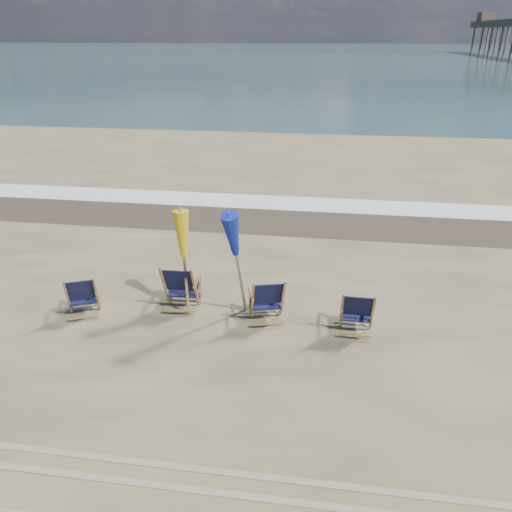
# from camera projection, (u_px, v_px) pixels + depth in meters

# --- Properties ---
(ocean) EXTENTS (400.00, 400.00, 0.00)m
(ocean) POSITION_uv_depth(u_px,v_px,m) (330.00, 53.00, 123.52)
(ocean) COLOR #345256
(ocean) RESTS_ON ground
(surf_foam) EXTENTS (200.00, 1.40, 0.01)m
(surf_foam) POSITION_uv_depth(u_px,v_px,m) (284.00, 203.00, 15.54)
(surf_foam) COLOR silver
(surf_foam) RESTS_ON ground
(wet_sand_strip) EXTENTS (200.00, 2.60, 0.00)m
(wet_sand_strip) POSITION_uv_depth(u_px,v_px,m) (280.00, 219.00, 14.18)
(wet_sand_strip) COLOR #42362A
(wet_sand_strip) RESTS_ON ground
(beach_chair_0) EXTENTS (0.79, 0.83, 0.91)m
(beach_chair_0) POSITION_uv_depth(u_px,v_px,m) (97.00, 295.00, 9.15)
(beach_chair_0) COLOR #111333
(beach_chair_0) RESTS_ON ground
(beach_chair_1) EXTENTS (0.69, 0.77, 1.03)m
(beach_chair_1) POSITION_uv_depth(u_px,v_px,m) (195.00, 289.00, 9.25)
(beach_chair_1) COLOR #111333
(beach_chair_1) RESTS_ON ground
(beach_chair_2) EXTENTS (0.79, 0.84, 0.97)m
(beach_chair_2) POSITION_uv_depth(u_px,v_px,m) (283.00, 300.00, 8.91)
(beach_chair_2) COLOR #111333
(beach_chair_2) RESTS_ON ground
(beach_chair_3) EXTENTS (0.61, 0.68, 0.92)m
(beach_chair_3) POSITION_uv_depth(u_px,v_px,m) (372.00, 315.00, 8.50)
(beach_chair_3) COLOR #111333
(beach_chair_3) RESTS_ON ground
(umbrella_yellow) EXTENTS (0.30, 0.30, 2.01)m
(umbrella_yellow) POSITION_uv_depth(u_px,v_px,m) (183.00, 241.00, 8.82)
(umbrella_yellow) COLOR olive
(umbrella_yellow) RESTS_ON ground
(umbrella_blue) EXTENTS (0.30, 0.30, 2.32)m
(umbrella_blue) POSITION_uv_depth(u_px,v_px,m) (238.00, 230.00, 8.49)
(umbrella_blue) COLOR #A5A5AD
(umbrella_blue) RESTS_ON ground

